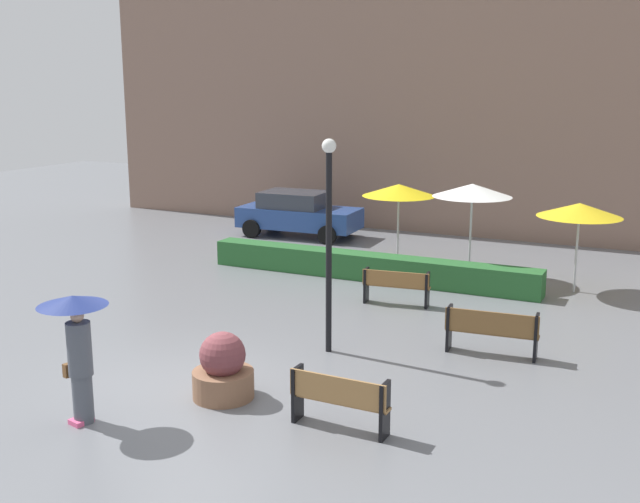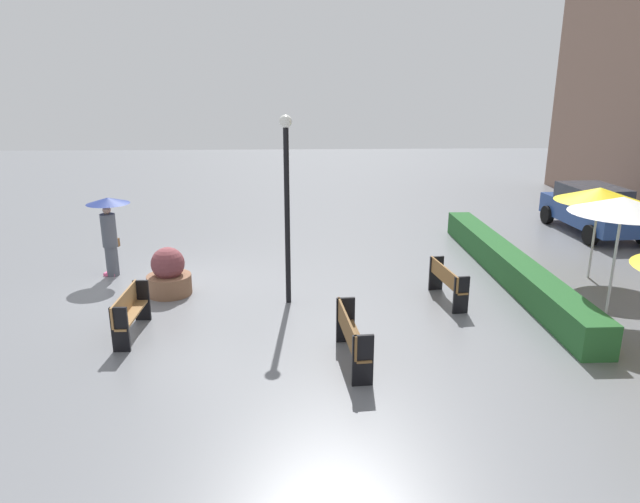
% 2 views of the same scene
% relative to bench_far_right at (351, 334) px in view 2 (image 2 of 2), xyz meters
% --- Properties ---
extents(ground_plane, '(60.00, 60.00, 0.00)m').
position_rel_bench_far_right_xyz_m(ground_plane, '(-4.42, -3.87, -0.54)').
color(ground_plane, slate).
extents(bench_far_right, '(1.84, 0.51, 0.92)m').
position_rel_bench_far_right_xyz_m(bench_far_right, '(0.00, 0.00, 0.00)').
color(bench_far_right, brown).
rests_on(bench_far_right, ground).
extents(bench_back_row, '(1.65, 0.54, 0.85)m').
position_rel_bench_far_right_xyz_m(bench_back_row, '(-2.91, 2.50, -0.03)').
color(bench_back_row, olive).
rests_on(bench_back_row, ground).
extents(bench_near_right, '(1.62, 0.35, 0.90)m').
position_rel_bench_far_right_xyz_m(bench_near_right, '(-1.35, -4.32, -0.01)').
color(bench_near_right, '#9E7242').
rests_on(bench_near_right, ground).
extents(pedestrian_with_umbrella, '(1.09, 1.09, 2.07)m').
position_rel_bench_far_right_xyz_m(pedestrian_with_umbrella, '(-5.16, -5.81, 0.86)').
color(pedestrian_with_umbrella, '#4C515B').
rests_on(pedestrian_with_umbrella, ground).
extents(planter_pot, '(1.06, 1.06, 1.16)m').
position_rel_bench_far_right_xyz_m(planter_pot, '(-3.65, -4.03, -0.05)').
color(planter_pot, brown).
rests_on(planter_pot, ground).
extents(lamp_post, '(0.28, 0.28, 4.25)m').
position_rel_bench_far_right_xyz_m(lamp_post, '(-3.00, -1.16, 2.04)').
color(lamp_post, black).
rests_on(lamp_post, ground).
extents(patio_umbrella_yellow, '(2.15, 2.15, 2.38)m').
position_rel_bench_far_right_xyz_m(patio_umbrella_yellow, '(-4.38, 6.66, 1.66)').
color(patio_umbrella_yellow, silver).
rests_on(patio_umbrella_yellow, ground).
extents(patio_umbrella_white, '(2.14, 2.14, 2.62)m').
position_rel_bench_far_right_xyz_m(patio_umbrella_white, '(-2.00, 5.86, 1.89)').
color(patio_umbrella_white, silver).
rests_on(patio_umbrella_white, ground).
extents(hedge_strip, '(9.38, 0.70, 0.70)m').
position_rel_bench_far_right_xyz_m(hedge_strip, '(-4.45, 4.53, -0.19)').
color(hedge_strip, '#28602D').
rests_on(hedge_strip, ground).
extents(parked_car, '(4.28, 2.14, 1.57)m').
position_rel_bench_far_right_xyz_m(parked_car, '(-8.96, 9.05, 0.27)').
color(parked_car, '#28478C').
rests_on(parked_car, ground).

